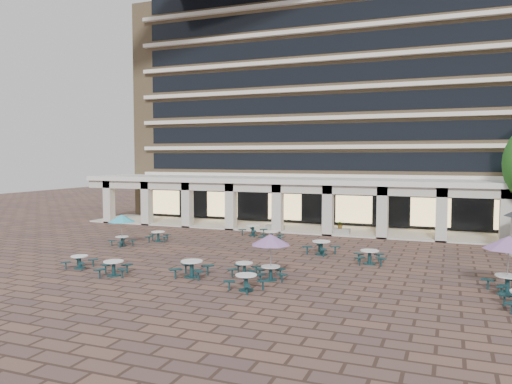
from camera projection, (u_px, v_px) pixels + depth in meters
ground at (242, 264)px, 28.89m from camera, size 120.00×120.00×0.00m
apartment_building at (338, 95)px, 51.65m from camera, size 40.00×15.50×25.20m
retail_arcade at (310, 195)px, 42.42m from camera, size 42.00×6.60×4.40m
picnic_table_0 at (114, 267)px, 26.04m from camera, size 2.13×2.13×0.78m
picnic_table_1 at (192, 267)px, 25.72m from camera, size 2.04×2.04×0.86m
picnic_table_2 at (246, 281)px, 23.14m from camera, size 2.03×2.03×0.75m
picnic_table_4 at (122, 220)px, 34.65m from camera, size 1.90×1.90×2.19m
picnic_table_5 at (80, 261)px, 27.81m from camera, size 1.66×1.66×0.70m
picnic_table_6 at (271, 241)px, 24.99m from camera, size 2.01×2.01×2.32m
picnic_table_7 at (370, 256)px, 28.90m from camera, size 2.06×2.06×0.81m
picnic_table_8 at (158, 236)px, 36.58m from camera, size 2.01×2.01×0.75m
picnic_table_9 at (271, 236)px, 36.20m from camera, size 2.16×2.16×0.82m
picnic_table_10 at (244, 268)px, 26.06m from camera, size 1.65×1.65×0.69m
picnic_table_11 at (509, 245)px, 22.62m from camera, size 2.26×2.26×2.60m
picnic_table_12 at (253, 229)px, 39.35m from camera, size 2.17×2.17×0.82m
picnic_table_13 at (321, 246)px, 31.74m from camera, size 2.34×2.34×0.86m
planter_left at (275, 225)px, 41.74m from camera, size 1.50×0.75×1.32m
planter_right at (340, 229)px, 39.73m from camera, size 1.50×0.70×1.20m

